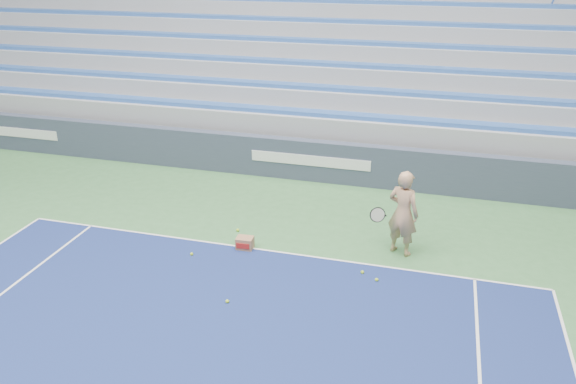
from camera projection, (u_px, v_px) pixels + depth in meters
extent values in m
cube|color=white|center=(266.00, 250.00, 11.55)|extent=(10.97, 0.05, 0.00)
cube|color=#363E52|center=(311.00, 160.00, 14.86)|extent=(30.00, 0.30, 1.10)
cube|color=white|center=(20.00, 133.00, 16.90)|extent=(2.60, 0.02, 0.28)
cube|color=white|center=(310.00, 161.00, 14.70)|extent=(3.20, 0.02, 0.28)
cube|color=#96999F|center=(342.00, 115.00, 18.88)|extent=(30.00, 8.50, 1.10)
cube|color=#96999F|center=(343.00, 91.00, 18.56)|extent=(30.00, 8.50, 0.50)
cube|color=#305AAE|center=(318.00, 113.00, 15.02)|extent=(29.60, 0.42, 0.11)
cube|color=#96999F|center=(346.00, 74.00, 18.73)|extent=(30.00, 7.65, 0.50)
cube|color=#305AAE|center=(325.00, 88.00, 15.57)|extent=(29.60, 0.42, 0.11)
cube|color=#96999F|center=(349.00, 56.00, 18.91)|extent=(30.00, 6.80, 0.50)
cube|color=#305AAE|center=(331.00, 64.00, 16.11)|extent=(29.60, 0.42, 0.11)
cube|color=#96999F|center=(352.00, 39.00, 19.08)|extent=(30.00, 5.95, 0.50)
cube|color=#305AAE|center=(338.00, 42.00, 16.66)|extent=(29.60, 0.42, 0.11)
cube|color=#96999F|center=(354.00, 23.00, 19.26)|extent=(30.00, 5.10, 0.50)
cube|color=#305AAE|center=(343.00, 21.00, 17.21)|extent=(29.60, 0.42, 0.11)
cube|color=#96999F|center=(357.00, 6.00, 19.43)|extent=(30.00, 4.25, 0.50)
cube|color=#305AAE|center=(349.00, 1.00, 17.76)|extent=(29.60, 0.42, 0.11)
cube|color=#96999F|center=(367.00, 6.00, 21.65)|extent=(31.00, 0.40, 7.30)
imported|color=tan|center=(403.00, 213.00, 11.13)|extent=(0.77, 0.66, 1.79)
cylinder|color=black|center=(384.00, 214.00, 10.97)|extent=(0.12, 0.27, 0.08)
cylinder|color=beige|center=(377.00, 215.00, 10.71)|extent=(0.29, 0.16, 0.28)
torus|color=black|center=(377.00, 215.00, 10.71)|extent=(0.31, 0.18, 0.30)
cube|color=#976A49|center=(245.00, 243.00, 11.59)|extent=(0.36, 0.28, 0.26)
cube|color=#B21E19|center=(243.00, 246.00, 11.47)|extent=(0.28, 0.03, 0.12)
sphere|color=#ACD32B|center=(192.00, 254.00, 11.36)|extent=(0.07, 0.07, 0.07)
sphere|color=#ACD32B|center=(377.00, 280.00, 10.49)|extent=(0.07, 0.07, 0.07)
sphere|color=#ACD32B|center=(227.00, 301.00, 9.84)|extent=(0.07, 0.07, 0.07)
sphere|color=#ACD32B|center=(362.00, 272.00, 10.73)|extent=(0.07, 0.07, 0.07)
sphere|color=#ACD32B|center=(238.00, 230.00, 12.32)|extent=(0.07, 0.07, 0.07)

